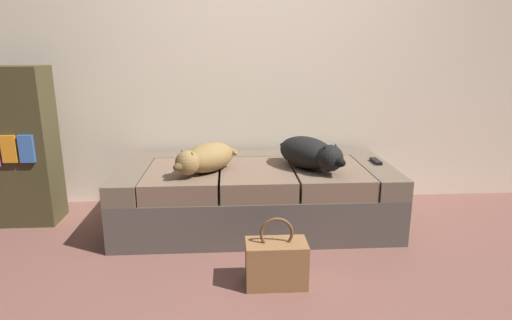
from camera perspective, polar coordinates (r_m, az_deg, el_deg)
name	(u,v)px	position (r m, az deg, el deg)	size (l,w,h in m)	color
ground_plane	(269,311)	(2.17, 1.77, -19.41)	(10.00, 10.00, 0.00)	brown
back_wall	(251,23)	(3.44, -0.68, 17.77)	(6.40, 0.10, 2.80)	beige
couch	(256,195)	(3.03, -0.06, -4.62)	(1.87, 0.89, 0.43)	#504741
dog_tan	(205,158)	(2.79, -6.74, 0.25)	(0.44, 0.49, 0.19)	olive
dog_dark	(310,153)	(2.88, 7.23, 0.90)	(0.47, 0.57, 0.21)	black
tv_remote	(376,161)	(3.14, 15.63, -0.16)	(0.04, 0.15, 0.02)	black
handbag	(276,262)	(2.32, 2.71, -13.42)	(0.32, 0.18, 0.38)	olive
bookshelf	(12,147)	(3.43, -29.70, 1.53)	(0.56, 0.30, 1.10)	#413921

